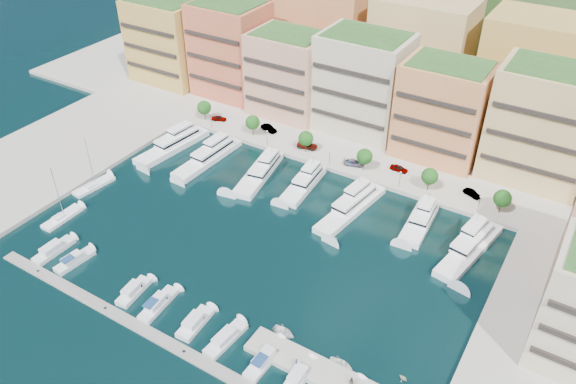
% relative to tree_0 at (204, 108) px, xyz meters
% --- Properties ---
extents(ground, '(400.00, 400.00, 0.00)m').
position_rel_tree_0_xyz_m(ground, '(40.00, -33.50, -4.74)').
color(ground, black).
rests_on(ground, ground).
extents(north_quay, '(220.00, 64.00, 2.00)m').
position_rel_tree_0_xyz_m(north_quay, '(40.00, 28.50, -4.74)').
color(north_quay, '#9E998E').
rests_on(north_quay, ground).
extents(west_quay, '(34.00, 76.00, 2.00)m').
position_rel_tree_0_xyz_m(west_quay, '(-22.00, -41.50, -4.74)').
color(west_quay, '#9E998E').
rests_on(west_quay, ground).
extents(hillside, '(240.00, 40.00, 58.00)m').
position_rel_tree_0_xyz_m(hillside, '(40.00, 76.50, -4.74)').
color(hillside, '#243917').
rests_on(hillside, ground).
extents(south_pontoon, '(72.00, 2.20, 0.35)m').
position_rel_tree_0_xyz_m(south_pontoon, '(37.00, -63.50, -4.74)').
color(south_pontoon, gray).
rests_on(south_pontoon, ground).
extents(finger_pier, '(32.00, 5.00, 2.00)m').
position_rel_tree_0_xyz_m(finger_pier, '(70.00, -55.50, -4.74)').
color(finger_pier, '#9E998E').
rests_on(finger_pier, ground).
extents(apartment_0, '(22.00, 16.50, 24.80)m').
position_rel_tree_0_xyz_m(apartment_0, '(-26.00, 16.49, 8.57)').
color(apartment_0, '#B98F43').
rests_on(apartment_0, north_quay).
extents(apartment_1, '(20.00, 16.50, 26.80)m').
position_rel_tree_0_xyz_m(apartment_1, '(-4.00, 18.49, 9.57)').
color(apartment_1, '#D85C48').
rests_on(apartment_1, north_quay).
extents(apartment_2, '(20.00, 15.50, 22.80)m').
position_rel_tree_0_xyz_m(apartment_2, '(17.00, 16.49, 7.57)').
color(apartment_2, tan).
rests_on(apartment_2, north_quay).
extents(apartment_3, '(22.00, 16.50, 25.80)m').
position_rel_tree_0_xyz_m(apartment_3, '(38.00, 18.49, 9.07)').
color(apartment_3, beige).
rests_on(apartment_3, north_quay).
extents(apartment_4, '(20.00, 15.50, 23.80)m').
position_rel_tree_0_xyz_m(apartment_4, '(60.00, 16.49, 8.07)').
color(apartment_4, '#E28C55').
rests_on(apartment_4, north_quay).
extents(apartment_5, '(22.00, 16.50, 26.80)m').
position_rel_tree_0_xyz_m(apartment_5, '(82.00, 18.49, 9.57)').
color(apartment_5, '#DFB576').
rests_on(apartment_5, north_quay).
extents(backblock_0, '(26.00, 18.00, 30.00)m').
position_rel_tree_0_xyz_m(backblock_0, '(-15.00, 40.50, 11.26)').
color(backblock_0, beige).
rests_on(backblock_0, north_quay).
extents(backblock_1, '(26.00, 18.00, 30.00)m').
position_rel_tree_0_xyz_m(backblock_1, '(15.00, 40.50, 11.26)').
color(backblock_1, '#E28C55').
rests_on(backblock_1, north_quay).
extents(backblock_2, '(26.00, 18.00, 30.00)m').
position_rel_tree_0_xyz_m(backblock_2, '(45.00, 40.50, 11.26)').
color(backblock_2, '#DFB576').
rests_on(backblock_2, north_quay).
extents(backblock_3, '(26.00, 18.00, 30.00)m').
position_rel_tree_0_xyz_m(backblock_3, '(75.00, 40.50, 11.26)').
color(backblock_3, '#B98F43').
rests_on(backblock_3, north_quay).
extents(tree_0, '(3.80, 3.80, 5.65)m').
position_rel_tree_0_xyz_m(tree_0, '(0.00, 0.00, 0.00)').
color(tree_0, '#473323').
rests_on(tree_0, north_quay).
extents(tree_1, '(3.80, 3.80, 5.65)m').
position_rel_tree_0_xyz_m(tree_1, '(16.00, 0.00, 0.00)').
color(tree_1, '#473323').
rests_on(tree_1, north_quay).
extents(tree_2, '(3.80, 3.80, 5.65)m').
position_rel_tree_0_xyz_m(tree_2, '(32.00, 0.00, 0.00)').
color(tree_2, '#473323').
rests_on(tree_2, north_quay).
extents(tree_3, '(3.80, 3.80, 5.65)m').
position_rel_tree_0_xyz_m(tree_3, '(48.00, 0.00, 0.00)').
color(tree_3, '#473323').
rests_on(tree_3, north_quay).
extents(tree_4, '(3.80, 3.80, 5.65)m').
position_rel_tree_0_xyz_m(tree_4, '(64.00, 0.00, 0.00)').
color(tree_4, '#473323').
rests_on(tree_4, north_quay).
extents(tree_5, '(3.80, 3.80, 5.65)m').
position_rel_tree_0_xyz_m(tree_5, '(80.00, 0.00, 0.00)').
color(tree_5, '#473323').
rests_on(tree_5, north_quay).
extents(lamppost_0, '(0.30, 0.30, 4.20)m').
position_rel_tree_0_xyz_m(lamppost_0, '(4.00, -2.30, -0.92)').
color(lamppost_0, black).
rests_on(lamppost_0, north_quay).
extents(lamppost_1, '(0.30, 0.30, 4.20)m').
position_rel_tree_0_xyz_m(lamppost_1, '(22.00, -2.30, -0.92)').
color(lamppost_1, black).
rests_on(lamppost_1, north_quay).
extents(lamppost_2, '(0.30, 0.30, 4.20)m').
position_rel_tree_0_xyz_m(lamppost_2, '(40.00, -2.30, -0.92)').
color(lamppost_2, black).
rests_on(lamppost_2, north_quay).
extents(lamppost_3, '(0.30, 0.30, 4.20)m').
position_rel_tree_0_xyz_m(lamppost_3, '(58.00, -2.30, -0.92)').
color(lamppost_3, black).
rests_on(lamppost_3, north_quay).
extents(lamppost_4, '(0.30, 0.30, 4.20)m').
position_rel_tree_0_xyz_m(lamppost_4, '(76.00, -2.30, -0.92)').
color(lamppost_4, black).
rests_on(lamppost_4, north_quay).
extents(yacht_0, '(7.25, 22.28, 7.30)m').
position_rel_tree_0_xyz_m(yacht_0, '(1.57, -14.52, -3.53)').
color(yacht_0, white).
rests_on(yacht_0, ground).
extents(yacht_1, '(5.56, 21.72, 7.30)m').
position_rel_tree_0_xyz_m(yacht_1, '(12.85, -14.43, -3.65)').
color(yacht_1, white).
rests_on(yacht_1, ground).
extents(yacht_2, '(8.19, 20.24, 7.30)m').
position_rel_tree_0_xyz_m(yacht_2, '(27.47, -13.52, -3.53)').
color(yacht_2, white).
rests_on(yacht_2, ground).
extents(yacht_3, '(5.73, 16.81, 7.30)m').
position_rel_tree_0_xyz_m(yacht_3, '(38.78, -12.06, -3.53)').
color(yacht_3, white).
rests_on(yacht_3, ground).
extents(yacht_4, '(7.42, 22.24, 7.30)m').
position_rel_tree_0_xyz_m(yacht_4, '(52.26, -14.56, -3.65)').
color(yacht_4, white).
rests_on(yacht_4, ground).
extents(yacht_5, '(5.52, 15.52, 7.30)m').
position_rel_tree_0_xyz_m(yacht_5, '(66.66, -11.48, -3.53)').
color(yacht_5, white).
rests_on(yacht_5, ground).
extents(yacht_6, '(8.15, 21.67, 7.30)m').
position_rel_tree_0_xyz_m(yacht_6, '(78.22, -14.21, -3.53)').
color(yacht_6, white).
rests_on(yacht_6, ground).
extents(cruiser_0, '(2.72, 8.79, 2.55)m').
position_rel_tree_0_xyz_m(cruiser_0, '(7.95, -58.10, -4.20)').
color(cruiser_0, silver).
rests_on(cruiser_0, ground).
extents(cruiser_1, '(3.21, 8.23, 2.66)m').
position_rel_tree_0_xyz_m(cruiser_1, '(13.89, -58.11, -4.17)').
color(cruiser_1, silver).
rests_on(cruiser_1, ground).
extents(cruiser_3, '(3.31, 7.76, 2.55)m').
position_rel_tree_0_xyz_m(cruiser_3, '(29.55, -58.08, -4.20)').
color(cruiser_3, silver).
rests_on(cruiser_3, ground).
extents(cruiser_4, '(3.24, 8.95, 2.66)m').
position_rel_tree_0_xyz_m(cruiser_4, '(35.52, -58.12, -4.17)').
color(cruiser_4, silver).
rests_on(cruiser_4, ground).
extents(cruiser_5, '(3.30, 7.79, 2.55)m').
position_rel_tree_0_xyz_m(cruiser_5, '(43.85, -58.08, -4.20)').
color(cruiser_5, silver).
rests_on(cruiser_5, ground).
extents(cruiser_6, '(3.29, 8.78, 2.55)m').
position_rel_tree_0_xyz_m(cruiser_6, '(50.37, -58.09, -4.20)').
color(cruiser_6, silver).
rests_on(cruiser_6, ground).
extents(cruiser_7, '(2.76, 8.93, 2.66)m').
position_rel_tree_0_xyz_m(cruiser_7, '(58.21, -58.12, -4.17)').
color(cruiser_7, silver).
rests_on(cruiser_7, ground).
extents(cruiser_8, '(2.85, 7.26, 2.55)m').
position_rel_tree_0_xyz_m(cruiser_8, '(64.48, -58.08, -4.20)').
color(cruiser_8, silver).
rests_on(cruiser_8, ground).
extents(sailboat_0, '(2.89, 9.34, 13.20)m').
position_rel_tree_0_xyz_m(sailboat_0, '(0.82, -49.95, -4.43)').
color(sailboat_0, white).
rests_on(sailboat_0, ground).
extents(sailboat_1, '(4.03, 10.32, 13.20)m').
position_rel_tree_0_xyz_m(sailboat_1, '(-2.58, -38.02, -4.44)').
color(sailboat_1, white).
rests_on(sailboat_1, ground).
extents(tender_2, '(4.12, 2.97, 0.84)m').
position_rel_tree_0_xyz_m(tender_2, '(68.99, -52.50, -4.32)').
color(tender_2, silver).
rests_on(tender_2, ground).
extents(tender_0, '(4.37, 3.26, 0.86)m').
position_rel_tree_0_xyz_m(tender_0, '(57.82, -51.72, -4.31)').
color(tender_0, silver).
rests_on(tender_0, ground).
extents(tender_3, '(1.74, 1.61, 0.76)m').
position_rel_tree_0_xyz_m(tender_3, '(78.39, -49.59, -4.36)').
color(tender_3, beige).
rests_on(tender_3, ground).
extents(car_0, '(4.35, 3.09, 1.38)m').
position_rel_tree_0_xyz_m(car_0, '(3.53, 1.73, -3.06)').
color(car_0, gray).
rests_on(car_0, north_quay).
extents(car_1, '(5.11, 2.89, 1.59)m').
position_rel_tree_0_xyz_m(car_1, '(18.36, 3.99, -2.95)').
color(car_1, gray).
rests_on(car_1, north_quay).
extents(car_2, '(5.63, 3.37, 1.46)m').
position_rel_tree_0_xyz_m(car_2, '(31.48, 1.81, -3.01)').
color(car_2, gray).
rests_on(car_2, north_quay).
extents(car_3, '(5.32, 3.47, 1.43)m').
position_rel_tree_0_xyz_m(car_3, '(45.13, 0.55, -3.03)').
color(car_3, gray).
rests_on(car_3, north_quay).
extents(car_4, '(4.30, 1.77, 1.46)m').
position_rel_tree_0_xyz_m(car_4, '(55.39, 3.98, -3.01)').
color(car_4, gray).
rests_on(car_4, north_quay).
extents(car_5, '(4.36, 2.89, 1.36)m').
position_rel_tree_0_xyz_m(car_5, '(73.21, 2.99, -3.06)').
color(car_5, gray).
rests_on(car_5, north_quay).
extents(person_0, '(0.85, 0.80, 1.94)m').
position_rel_tree_0_xyz_m(person_0, '(63.44, -56.98, -2.77)').
color(person_0, '#25294B').
rests_on(person_0, finger_pier).
extents(person_1, '(0.90, 0.72, 1.80)m').
position_rel_tree_0_xyz_m(person_1, '(72.19, -55.42, -2.84)').
color(person_1, brown).
rests_on(person_1, finger_pier).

